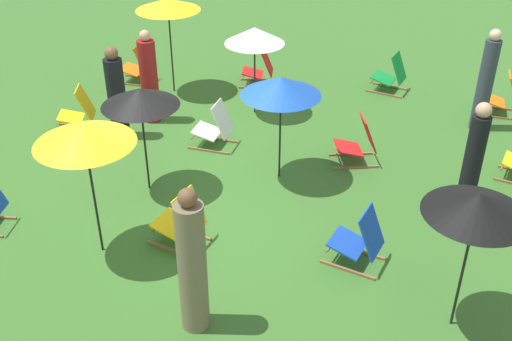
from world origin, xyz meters
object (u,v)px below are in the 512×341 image
at_px(person_1, 117,95).
at_px(person_3, 485,83).
at_px(umbrella_2, 84,134).
at_px(umbrella_5, 281,86).
at_px(deckchair_7, 138,66).
at_px(umbrella_0, 168,4).
at_px(umbrella_1, 255,36).
at_px(deckchair_12, 215,127).
at_px(umbrella_3, 140,97).
at_px(person_2, 473,159).
at_px(deckchair_4, 391,75).
at_px(deckchair_1, 79,112).
at_px(umbrella_4, 478,204).
at_px(deckchair_5, 359,240).
at_px(deckchair_8, 503,96).
at_px(deckchair_0, 260,69).
at_px(deckchair_3, 358,142).
at_px(person_0, 192,265).
at_px(person_4, 149,80).
at_px(deckchair_14, 181,221).

distance_m(person_1, person_3, 6.54).
xyz_separation_m(umbrella_2, umbrella_5, (-2.36, 2.01, -0.21)).
bearing_deg(umbrella_5, deckchair_7, -131.42).
distance_m(umbrella_0, umbrella_1, 2.00).
relative_size(deckchair_12, umbrella_3, 0.49).
bearing_deg(person_2, deckchair_4, -141.66).
bearing_deg(deckchair_1, umbrella_4, 44.32).
bearing_deg(umbrella_0, deckchair_7, -108.60).
xyz_separation_m(deckchair_12, umbrella_0, (-2.14, -1.47, 1.45)).
relative_size(deckchair_5, deckchair_8, 1.04).
relative_size(deckchair_0, umbrella_1, 0.49).
bearing_deg(umbrella_1, deckchair_5, 28.52).
bearing_deg(umbrella_5, umbrella_0, -136.58).
height_order(deckchair_3, umbrella_2, umbrella_2).
xyz_separation_m(deckchair_1, umbrella_1, (-1.39, 2.98, 1.18)).
distance_m(deckchair_5, person_0, 2.37).
relative_size(umbrella_4, person_1, 1.07).
relative_size(umbrella_1, umbrella_4, 0.94).
bearing_deg(umbrella_5, person_0, -6.35).
relative_size(umbrella_4, umbrella_5, 1.05).
relative_size(person_1, person_3, 0.89).
bearing_deg(deckchair_0, umbrella_0, -75.34).
height_order(deckchair_4, umbrella_2, umbrella_2).
relative_size(umbrella_5, person_4, 0.98).
height_order(deckchair_0, deckchair_4, same).
distance_m(deckchair_8, umbrella_3, 7.03).
distance_m(deckchair_8, umbrella_1, 4.89).
height_order(deckchair_8, umbrella_2, umbrella_2).
xyz_separation_m(deckchair_8, person_2, (3.45, -0.93, 0.46)).
relative_size(deckchair_3, deckchair_14, 1.00).
height_order(deckchair_8, umbrella_4, umbrella_4).
relative_size(umbrella_0, person_1, 1.15).
distance_m(deckchair_5, umbrella_3, 3.71).
relative_size(deckchair_12, umbrella_4, 0.46).
height_order(deckchair_1, deckchair_3, same).
distance_m(person_2, person_3, 2.77).
relative_size(deckchair_14, person_1, 0.51).
bearing_deg(person_0, person_4, -119.79).
relative_size(deckchair_7, umbrella_2, 0.43).
bearing_deg(umbrella_2, deckchair_14, 109.61).
height_order(umbrella_5, person_4, person_4).
bearing_deg(umbrella_2, deckchair_3, 133.88).
relative_size(deckchair_5, umbrella_0, 0.45).
xyz_separation_m(deckchair_7, deckchair_12, (2.43, 2.35, 0.00)).
bearing_deg(deckchair_4, umbrella_3, -21.89).
bearing_deg(umbrella_4, person_3, 171.69).
height_order(deckchair_5, umbrella_4, umbrella_4).
xyz_separation_m(deckchair_14, person_2, (-1.69, 3.85, 0.46)).
distance_m(deckchair_5, umbrella_4, 1.95).
distance_m(deckchair_1, umbrella_3, 2.78).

